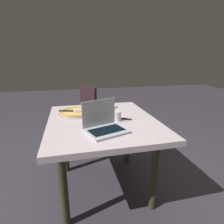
{
  "coord_description": "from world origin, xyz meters",
  "views": [
    {
      "loc": [
        1.56,
        -0.28,
        1.3
      ],
      "look_at": [
        0.05,
        0.08,
        0.82
      ],
      "focal_mm": 29.03,
      "sensor_mm": 36.0,
      "label": 1
    }
  ],
  "objects_px": {
    "pizza_tray": "(77,112)",
    "table_knife": "(131,120)",
    "dining_table": "(102,128)",
    "chair_near": "(81,114)",
    "drink_cup": "(117,116)",
    "pizza_plate": "(107,106)",
    "laptop": "(104,125)"
  },
  "relations": [
    {
      "from": "laptop",
      "to": "table_knife",
      "type": "relative_size",
      "value": 1.61
    },
    {
      "from": "dining_table",
      "to": "pizza_plate",
      "type": "relative_size",
      "value": 5.25
    },
    {
      "from": "chair_near",
      "to": "laptop",
      "type": "bearing_deg",
      "value": 5.08
    },
    {
      "from": "pizza_plate",
      "to": "table_knife",
      "type": "distance_m",
      "value": 0.49
    },
    {
      "from": "drink_cup",
      "to": "dining_table",
      "type": "bearing_deg",
      "value": -116.21
    },
    {
      "from": "drink_cup",
      "to": "table_knife",
      "type": "bearing_deg",
      "value": 81.38
    },
    {
      "from": "pizza_tray",
      "to": "table_knife",
      "type": "xyz_separation_m",
      "value": [
        0.31,
        0.47,
        -0.01
      ]
    },
    {
      "from": "dining_table",
      "to": "pizza_tray",
      "type": "xyz_separation_m",
      "value": [
        -0.23,
        -0.22,
        0.11
      ]
    },
    {
      "from": "dining_table",
      "to": "chair_near",
      "type": "height_order",
      "value": "chair_near"
    },
    {
      "from": "pizza_plate",
      "to": "chair_near",
      "type": "bearing_deg",
      "value": -153.6
    },
    {
      "from": "chair_near",
      "to": "dining_table",
      "type": "bearing_deg",
      "value": 8.52
    },
    {
      "from": "pizza_plate",
      "to": "dining_table",
      "type": "bearing_deg",
      "value": -18.43
    },
    {
      "from": "dining_table",
      "to": "chair_near",
      "type": "xyz_separation_m",
      "value": [
        -0.94,
        -0.14,
        -0.14
      ]
    },
    {
      "from": "pizza_plate",
      "to": "table_knife",
      "type": "height_order",
      "value": "pizza_plate"
    },
    {
      "from": "dining_table",
      "to": "pizza_plate",
      "type": "height_order",
      "value": "pizza_plate"
    },
    {
      "from": "dining_table",
      "to": "chair_near",
      "type": "relative_size",
      "value": 1.27
    },
    {
      "from": "pizza_tray",
      "to": "pizza_plate",
      "type": "bearing_deg",
      "value": 114.89
    },
    {
      "from": "pizza_tray",
      "to": "drink_cup",
      "type": "distance_m",
      "value": 0.45
    },
    {
      "from": "laptop",
      "to": "table_knife",
      "type": "bearing_deg",
      "value": 123.21
    },
    {
      "from": "pizza_plate",
      "to": "laptop",
      "type": "bearing_deg",
      "value": -14.01
    },
    {
      "from": "pizza_tray",
      "to": "chair_near",
      "type": "xyz_separation_m",
      "value": [
        -0.71,
        0.08,
        -0.25
      ]
    },
    {
      "from": "pizza_tray",
      "to": "chair_near",
      "type": "relative_size",
      "value": 0.4
    },
    {
      "from": "dining_table",
      "to": "table_knife",
      "type": "height_order",
      "value": "table_knife"
    },
    {
      "from": "pizza_plate",
      "to": "table_knife",
      "type": "relative_size",
      "value": 0.98
    },
    {
      "from": "dining_table",
      "to": "chair_near",
      "type": "bearing_deg",
      "value": -171.48
    },
    {
      "from": "pizza_plate",
      "to": "drink_cup",
      "type": "distance_m",
      "value": 0.46
    },
    {
      "from": "pizza_tray",
      "to": "table_knife",
      "type": "distance_m",
      "value": 0.57
    },
    {
      "from": "table_knife",
      "to": "chair_near",
      "type": "height_order",
      "value": "chair_near"
    },
    {
      "from": "pizza_plate",
      "to": "pizza_tray",
      "type": "bearing_deg",
      "value": -65.11
    },
    {
      "from": "laptop",
      "to": "pizza_plate",
      "type": "relative_size",
      "value": 1.64
    },
    {
      "from": "table_knife",
      "to": "dining_table",
      "type": "bearing_deg",
      "value": -107.58
    },
    {
      "from": "laptop",
      "to": "pizza_plate",
      "type": "distance_m",
      "value": 0.68
    }
  ]
}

